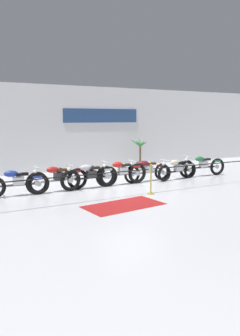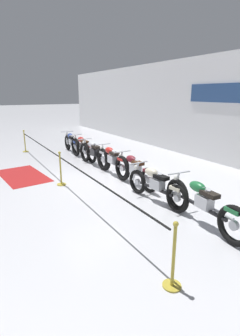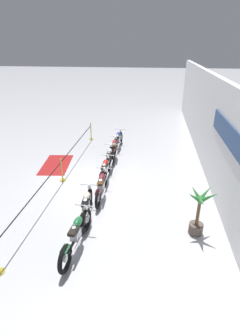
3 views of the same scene
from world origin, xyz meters
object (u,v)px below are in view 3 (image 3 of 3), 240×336
object	(u,v)px
motorcycle_silver_2	(109,159)
stanchion_far_left	(72,151)
motorcycle_blue_0	(118,141)
motorcycle_red_3	(105,171)
potted_palm_left_of_row	(199,213)
stanchion_mid_left	(62,173)
floor_banner	(56,164)
motorcycle_cream_5	(86,206)
motorcycle_green_6	(77,235)
motorcycle_maroon_4	(102,186)
motorcycle_red_1	(114,149)

from	to	relation	value
motorcycle_silver_2	stanchion_far_left	xyz separation A→B (m)	(-0.09, -1.81, 0.26)
motorcycle_blue_0	motorcycle_red_3	bearing A→B (deg)	-0.20
motorcycle_silver_2	potted_palm_left_of_row	distance (m)	5.60
motorcycle_silver_2	stanchion_mid_left	size ratio (longest dim) A/B	2.25
potted_palm_left_of_row	floor_banner	distance (m)	7.62
floor_banner	motorcycle_blue_0	bearing A→B (deg)	127.17
motorcycle_cream_5	stanchion_mid_left	world-z (taller)	stanchion_mid_left
motorcycle_blue_0	motorcycle_green_6	world-z (taller)	motorcycle_green_6
motorcycle_cream_5	motorcycle_green_6	bearing A→B (deg)	3.18
motorcycle_maroon_4	motorcycle_green_6	distance (m)	2.88
motorcycle_blue_0	motorcycle_red_1	size ratio (longest dim) A/B	0.94
potted_palm_left_of_row	stanchion_far_left	bearing A→B (deg)	-130.07
motorcycle_blue_0	floor_banner	distance (m)	3.80
stanchion_mid_left	motorcycle_cream_5	bearing A→B (deg)	34.18
motorcycle_maroon_4	stanchion_mid_left	xyz separation A→B (m)	(-1.12, -1.95, -0.12)
motorcycle_blue_0	floor_banner	size ratio (longest dim) A/B	0.90
motorcycle_blue_0	motorcycle_green_6	bearing A→B (deg)	-0.59
motorcycle_red_1	floor_banner	size ratio (longest dim) A/B	0.96
motorcycle_red_1	motorcycle_red_3	distance (m)	2.60
motorcycle_red_1	stanchion_mid_left	world-z (taller)	stanchion_mid_left
stanchion_mid_left	floor_banner	distance (m)	1.82
motorcycle_silver_2	motorcycle_cream_5	distance (m)	4.02
motorcycle_red_3	motorcycle_green_6	size ratio (longest dim) A/B	0.91
potted_palm_left_of_row	floor_banner	size ratio (longest dim) A/B	0.69
motorcycle_green_6	floor_banner	world-z (taller)	motorcycle_green_6
motorcycle_maroon_4	motorcycle_cream_5	bearing A→B (deg)	-10.17
motorcycle_red_3	motorcycle_red_1	bearing A→B (deg)	179.69
motorcycle_red_3	motorcycle_maroon_4	bearing A→B (deg)	4.34
motorcycle_blue_0	motorcycle_maroon_4	bearing A→B (deg)	0.89
motorcycle_cream_5	motorcycle_green_6	world-z (taller)	motorcycle_green_6
motorcycle_blue_0	motorcycle_red_1	xyz separation A→B (m)	(1.42, -0.00, 0.02)
motorcycle_blue_0	motorcycle_red_1	bearing A→B (deg)	-0.00
motorcycle_red_3	stanchion_mid_left	distance (m)	1.87
motorcycle_blue_0	motorcycle_silver_2	size ratio (longest dim) A/B	0.92
motorcycle_maroon_4	motorcycle_red_3	bearing A→B (deg)	-175.66
motorcycle_red_1	floor_banner	world-z (taller)	motorcycle_red_1
motorcycle_red_3	stanchion_far_left	distance (m)	2.38
motorcycle_red_1	motorcycle_cream_5	world-z (taller)	motorcycle_red_1
motorcycle_blue_0	motorcycle_red_1	distance (m)	1.42
motorcycle_red_1	potted_palm_left_of_row	distance (m)	6.57
motorcycle_blue_0	motorcycle_cream_5	world-z (taller)	motorcycle_blue_0
motorcycle_green_6	stanchion_far_left	world-z (taller)	stanchion_far_left
motorcycle_maroon_4	stanchion_mid_left	world-z (taller)	stanchion_mid_left
motorcycle_green_6	potted_palm_left_of_row	size ratio (longest dim) A/B	1.48
motorcycle_red_3	stanchion_far_left	size ratio (longest dim) A/B	0.21
potted_palm_left_of_row	motorcycle_blue_0	bearing A→B (deg)	-153.94
motorcycle_blue_0	motorcycle_silver_2	xyz separation A→B (m)	(2.65, -0.06, 0.01)
potted_palm_left_of_row	stanchion_far_left	xyz separation A→B (m)	(-4.46, -5.30, -0.02)
motorcycle_green_6	motorcycle_blue_0	bearing A→B (deg)	179.41
motorcycle_blue_0	motorcycle_maroon_4	size ratio (longest dim) A/B	0.99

